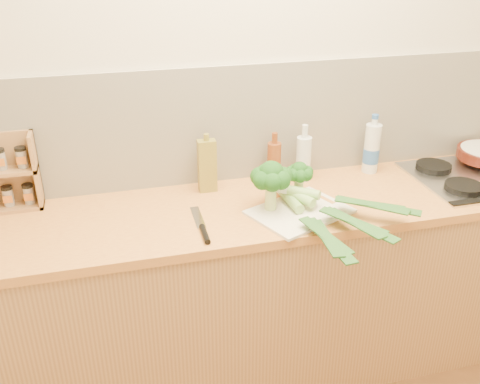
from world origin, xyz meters
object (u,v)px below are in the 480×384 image
Objects in this scene: chefs_knife at (203,230)px; spice_rack at (5,177)px; chopping_board at (300,212)px; gas_hob at (476,176)px.

chefs_knife is 0.96× the size of spice_rack.
chefs_knife is (-0.42, -0.05, 0.00)m from chopping_board.
chefs_knife is at bearing -173.06° from gas_hob.
spice_rack is at bearing 173.27° from gas_hob.
gas_hob is at bearing -16.04° from chopping_board.
chefs_knife is at bearing -28.78° from spice_rack.
spice_rack is (-1.18, 0.36, 0.14)m from chopping_board.
spice_rack reaches higher than chopping_board.
gas_hob is 1.85× the size of chefs_knife.
gas_hob reaches higher than chefs_knife.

